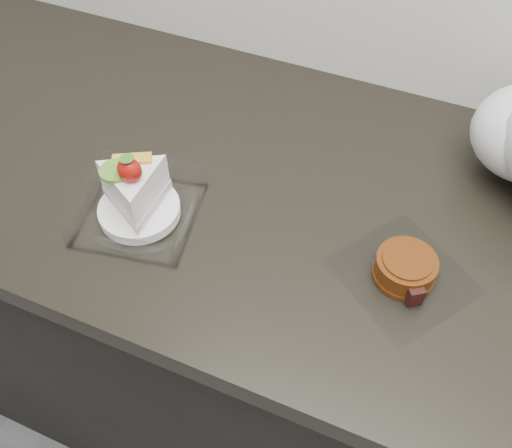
{
  "coord_description": "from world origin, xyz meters",
  "views": [
    {
      "loc": [
        -0.03,
        1.12,
        1.54
      ],
      "look_at": [
        -0.23,
        1.58,
        0.94
      ],
      "focal_mm": 40.0,
      "sensor_mm": 36.0,
      "label": 1
    }
  ],
  "objects": [
    {
      "name": "counter",
      "position": [
        0.0,
        1.69,
        0.45
      ],
      "size": [
        2.04,
        0.64,
        0.9
      ],
      "color": "black",
      "rests_on": "ground"
    },
    {
      "name": "mooncake_wrap",
      "position": [
        -0.02,
        1.6,
        0.92
      ],
      "size": [
        0.22,
        0.22,
        0.04
      ],
      "rotation": [
        0.0,
        0.0,
        -0.43
      ],
      "color": "white",
      "rests_on": "counter"
    },
    {
      "name": "cake_tray",
      "position": [
        -0.41,
        1.55,
        0.93
      ],
      "size": [
        0.19,
        0.19,
        0.13
      ],
      "rotation": [
        0.0,
        0.0,
        0.19
      ],
      "color": "white",
      "rests_on": "counter"
    }
  ]
}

